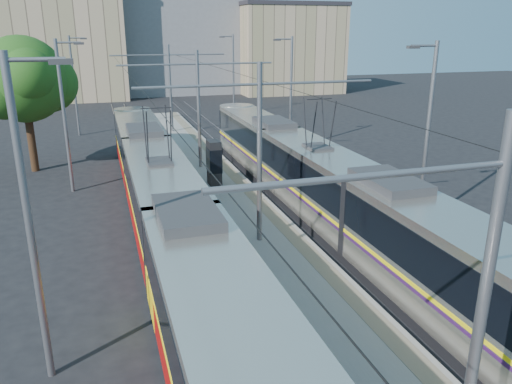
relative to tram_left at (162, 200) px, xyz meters
name	(u,v)px	position (x,y,z in m)	size (l,w,h in m)	color
ground	(352,366)	(3.60, -10.01, -1.70)	(160.00, 160.00, 0.00)	black
platform	(211,182)	(3.60, 6.99, -1.55)	(4.00, 50.00, 0.30)	gray
tactile_strip_left	(186,181)	(2.15, 6.99, -1.40)	(0.70, 50.00, 0.01)	gray
tactile_strip_right	(236,177)	(5.05, 6.99, -1.40)	(0.70, 50.00, 0.01)	gray
rails	(211,184)	(3.60, 6.99, -1.69)	(8.71, 70.00, 0.03)	gray
tram_left	(162,200)	(0.00, 0.00, 0.00)	(2.43, 32.25, 5.50)	black
tram_right	(316,178)	(7.20, 0.55, 0.15)	(2.43, 30.00, 5.50)	black
catenary	(221,113)	(3.60, 4.15, 2.82)	(9.20, 70.00, 7.00)	slate
street_lamps	(195,102)	(3.60, 10.99, 2.48)	(15.18, 38.22, 8.00)	slate
shelter	(214,162)	(3.57, 5.98, -0.12)	(0.70, 1.12, 2.45)	black
tree	(30,81)	(-5.95, 13.34, 3.81)	(5.62, 5.19, 8.16)	#382314
building_left	(56,36)	(-6.40, 49.99, 6.00)	(16.32, 12.24, 15.38)	tan
building_centre	(179,36)	(9.60, 53.99, 5.91)	(18.36, 14.28, 15.20)	slate
building_right	(286,48)	(23.60, 47.99, 4.28)	(14.28, 10.20, 11.95)	tan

